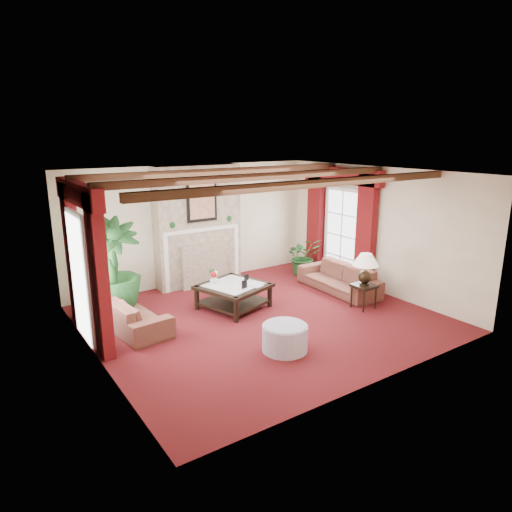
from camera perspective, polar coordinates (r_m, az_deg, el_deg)
floor at (r=8.63m, az=0.81°, el=-7.83°), size 6.00×6.00×0.00m
ceiling at (r=7.99m, az=0.88°, el=10.34°), size 6.00×6.00×0.00m
back_wall at (r=10.53m, az=-7.76°, el=3.90°), size 6.00×0.02×2.70m
left_wall at (r=7.00m, az=-19.77°, el=-2.48°), size 0.02×5.50×2.70m
right_wall at (r=10.18m, az=14.87°, el=3.16°), size 0.02×5.50×2.70m
ceiling_beams at (r=7.99m, az=0.88°, el=9.91°), size 6.00×3.00×0.12m
fireplace at (r=10.18m, az=-7.51°, el=11.20°), size 2.00×0.52×2.70m
french_door_left at (r=7.79m, az=-21.95°, el=4.92°), size 0.10×1.10×2.16m
french_door_right at (r=10.71m, az=11.00°, el=8.18°), size 0.10×1.10×2.16m
curtains_left at (r=7.76m, az=-21.45°, el=8.08°), size 0.20×2.40×2.55m
curtains_right at (r=10.60m, az=10.69°, el=10.40°), size 0.20×2.40×2.55m
sofa_left at (r=8.46m, az=-15.60°, el=-6.12°), size 2.07×0.99×0.76m
sofa_right at (r=10.15m, az=10.31°, el=-2.22°), size 2.03×0.72×0.78m
potted_palm at (r=8.98m, az=-17.36°, el=-4.06°), size 1.35×2.04×1.05m
small_plant at (r=11.24m, az=5.92°, el=-0.52°), size 1.40×1.44×0.72m
coffee_table at (r=9.07m, az=-2.82°, el=-5.06°), size 1.48×1.48×0.48m
side_table at (r=9.31m, az=13.29°, el=-4.92°), size 0.46×0.46×0.49m
ottoman at (r=7.37m, az=3.63°, el=-10.19°), size 0.73×0.73×0.42m
table_lamp at (r=9.13m, az=13.50°, el=-1.56°), size 0.51×0.51×0.65m
flower_vase at (r=9.08m, az=-5.26°, el=-2.92°), size 0.26×0.26×0.17m
book at (r=8.80m, az=-0.59°, el=-3.04°), size 0.22×0.09×0.29m
photo_frame_a at (r=8.73m, az=-1.47°, el=-3.59°), size 0.13×0.05×0.17m
photo_frame_b at (r=9.19m, az=-1.21°, el=-2.72°), size 0.11×0.04×0.14m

